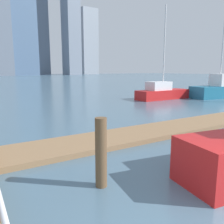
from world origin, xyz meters
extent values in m
plane|color=slate|center=(0.00, 20.00, 0.00)|extent=(300.00, 300.00, 0.00)
cube|color=#93704C|center=(4.06, 6.44, 0.09)|extent=(15.13, 2.00, 0.18)
cylinder|color=brown|center=(-0.86, 3.53, 0.82)|extent=(0.27, 0.27, 1.64)
cube|color=#1E6B8C|center=(17.95, 13.35, 0.58)|extent=(6.32, 2.66, 1.15)
cube|color=white|center=(18.41, 13.30, 1.74)|extent=(2.47, 1.84, 1.18)
cylinder|color=silver|center=(17.95, 13.35, 4.35)|extent=(0.12, 0.12, 6.39)
cube|color=red|center=(12.26, 15.36, 0.43)|extent=(5.47, 1.77, 0.87)
cube|color=white|center=(11.72, 15.35, 1.26)|extent=(2.21, 1.38, 0.78)
cylinder|color=silver|center=(12.26, 15.36, 4.65)|extent=(0.12, 0.12, 7.57)
cube|color=slate|center=(36.34, 148.35, 31.95)|extent=(9.98, 6.90, 63.90)
cube|color=gray|center=(51.30, 135.31, 39.11)|extent=(8.29, 11.45, 78.22)
cube|color=#8C939E|center=(68.08, 146.83, 21.36)|extent=(11.70, 9.04, 42.73)
camera|label=1|loc=(-3.30, -0.96, 2.69)|focal=37.47mm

